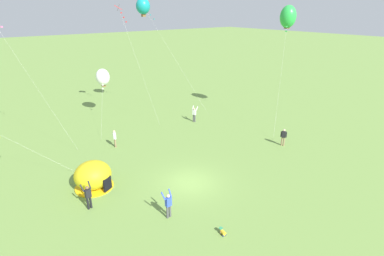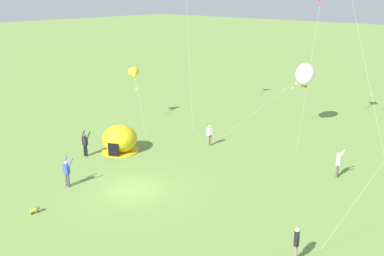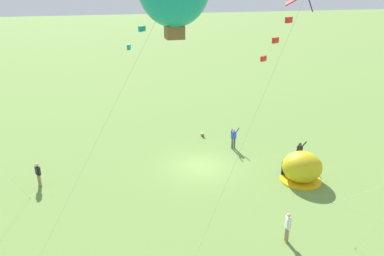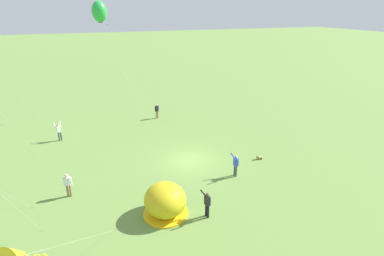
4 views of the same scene
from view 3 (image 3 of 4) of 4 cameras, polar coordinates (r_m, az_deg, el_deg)
name	(u,v)px [view 3 (image 3 of 4)]	position (r m, az deg, el deg)	size (l,w,h in m)	color
ground_plane	(201,166)	(28.03, 1.31, -5.86)	(300.00, 300.00, 0.00)	olive
popup_tent	(302,167)	(26.77, 16.40, -5.78)	(2.81, 2.81, 2.10)	gold
toddler_crawling	(202,134)	(33.37, 1.60, -0.95)	(0.30, 0.55, 0.32)	gold
person_near_tent	(38,173)	(27.01, -22.39, -6.40)	(0.39, 0.53, 1.72)	#8C7251
person_arms_raised	(300,152)	(29.10, 16.07, -3.51)	(0.68, 0.54, 1.89)	black
person_flying_kite	(234,137)	(30.76, 6.36, -1.41)	(0.68, 0.49, 1.89)	#4C4C51
person_watching_sky	(288,226)	(20.70, 14.37, -14.25)	(0.32, 0.58, 1.72)	#8C7251
kite_red	(295,15)	(8.25, 15.43, 16.23)	(2.05, 5.85, 12.92)	silver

